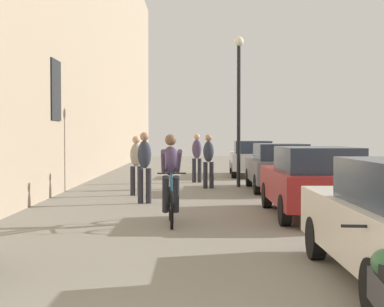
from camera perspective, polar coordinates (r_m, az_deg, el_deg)
The scene contains 9 objects.
cyclist_on_bicycle at distance 11.11m, azimuth -2.08°, elevation -2.74°, with size 0.52×1.76×1.74m.
pedestrian_near at distance 14.38m, azimuth -4.68°, elevation -0.96°, with size 0.37×0.29×1.77m.
pedestrian_mid at distance 16.33m, azimuth -5.49°, elevation -0.82°, with size 0.38×0.30×1.68m.
pedestrian_far at distance 18.42m, azimuth 1.65°, elevation -0.44°, with size 0.37×0.29×1.72m.
pedestrian_furthest at distance 20.76m, azimuth 0.49°, elevation -0.14°, with size 0.36×0.26×1.75m.
street_lamp at distance 19.03m, azimuth 4.63°, elevation 6.07°, with size 0.32×0.32×4.90m.
parked_car_second at distance 12.28m, azimuth 11.81°, elevation -2.61°, with size 1.75×4.09×1.45m.
parked_car_third at distance 17.92m, azimuth 8.49°, elevation -1.24°, with size 1.75×4.06×1.44m.
parked_car_fourth at distance 24.19m, azimuth 5.90°, elevation -0.42°, with size 1.87×4.17×1.46m.
Camera 1 is at (0.63, -2.99, 1.69)m, focal length 54.23 mm.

